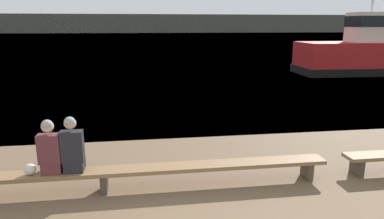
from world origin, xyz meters
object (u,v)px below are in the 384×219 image
Objects in this scene: bench_main at (104,173)px; tugboat_red at (366,54)px; person_right at (72,148)px; person_left at (50,150)px; shopping_bag at (30,169)px.

bench_main is 1.01× the size of tugboat_red.
bench_main is at bearing -0.53° from person_right.
tugboat_red is (15.00, 14.21, 0.86)m from bench_main.
bench_main is at bearing -0.35° from person_left.
person_left is 21.33m from tugboat_red.
tugboat_red is (16.28, 14.24, 0.68)m from shopping_bag.
shopping_bag is (-1.28, -0.03, 0.17)m from bench_main.
tugboat_red is (15.52, 14.21, 0.32)m from person_right.
person_right is 0.12× the size of tugboat_red.
shopping_bag is 0.03× the size of tugboat_red.
bench_main is 8.56× the size of person_left.
person_right is at bearing 2.41° from shopping_bag.
tugboat_red is at bearing 43.45° from bench_main.
tugboat_red reaches higher than person_right.
person_left is 4.74× the size of shopping_bag.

